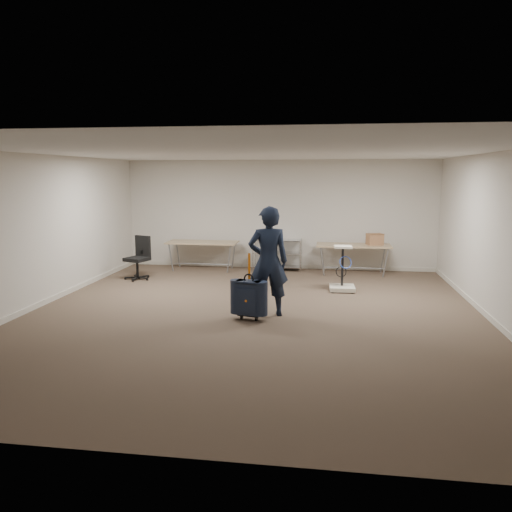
# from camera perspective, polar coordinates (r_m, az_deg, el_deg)

# --- Properties ---
(ground) EXTENTS (9.00, 9.00, 0.00)m
(ground) POSITION_cam_1_polar(r_m,az_deg,el_deg) (8.79, -0.36, -6.74)
(ground) COLOR #4C3D2E
(ground) RESTS_ON ground
(room_shell) EXTENTS (8.00, 9.00, 9.00)m
(room_shell) POSITION_cam_1_polar(r_m,az_deg,el_deg) (10.10, 0.81, -4.32)
(room_shell) COLOR beige
(room_shell) RESTS_ON ground
(folding_table_left) EXTENTS (1.80, 0.75, 0.73)m
(folding_table_left) POSITION_cam_1_polar(r_m,az_deg,el_deg) (12.82, -6.14, 1.41)
(folding_table_left) COLOR tan
(folding_table_left) RESTS_ON ground
(folding_table_right) EXTENTS (1.80, 0.75, 0.73)m
(folding_table_right) POSITION_cam_1_polar(r_m,az_deg,el_deg) (12.44, 11.08, 1.04)
(folding_table_right) COLOR tan
(folding_table_right) RESTS_ON ground
(wire_shelf) EXTENTS (1.22, 0.47, 0.80)m
(wire_shelf) POSITION_cam_1_polar(r_m,az_deg,el_deg) (12.77, 2.45, 0.34)
(wire_shelf) COLOR silver
(wire_shelf) RESTS_ON ground
(person) EXTENTS (0.78, 0.61, 1.90)m
(person) POSITION_cam_1_polar(r_m,az_deg,el_deg) (8.56, 1.41, -0.64)
(person) COLOR black
(person) RESTS_ON ground
(suitcase) EXTENTS (0.46, 0.32, 1.14)m
(suitcase) POSITION_cam_1_polar(r_m,az_deg,el_deg) (8.38, -0.82, -4.80)
(suitcase) COLOR black
(suitcase) RESTS_ON ground
(office_chair) EXTENTS (0.61, 0.62, 1.01)m
(office_chair) POSITION_cam_1_polar(r_m,az_deg,el_deg) (12.00, -13.28, -1.14)
(office_chair) COLOR black
(office_chair) RESTS_ON ground
(equipment_cart) EXTENTS (0.54, 0.54, 0.96)m
(equipment_cart) POSITION_cam_1_polar(r_m,az_deg,el_deg) (10.66, 9.83, -2.62)
(equipment_cart) COLOR beige
(equipment_cart) RESTS_ON ground
(cardboard_box) EXTENTS (0.43, 0.37, 0.27)m
(cardboard_box) POSITION_cam_1_polar(r_m,az_deg,el_deg) (12.50, 13.42, 1.88)
(cardboard_box) COLOR olive
(cardboard_box) RESTS_ON folding_table_right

